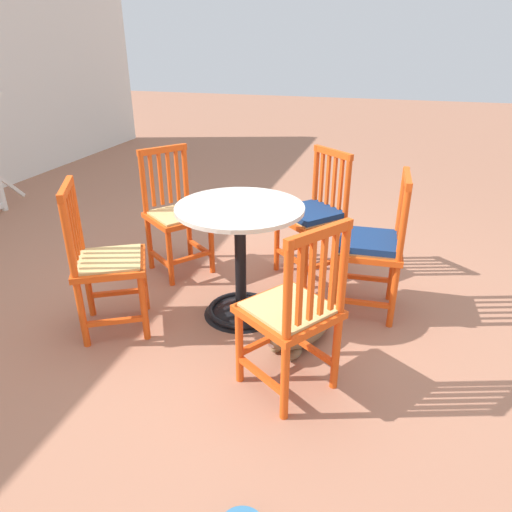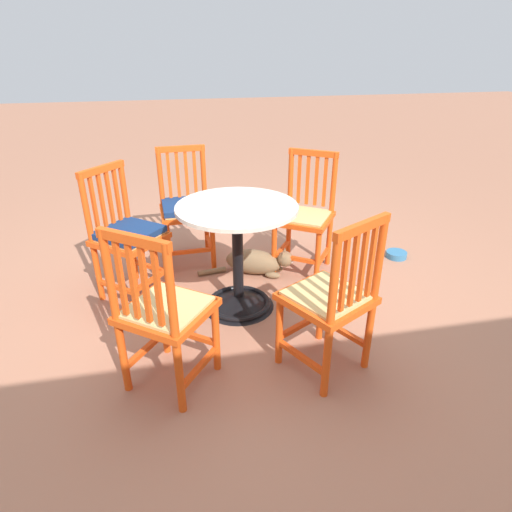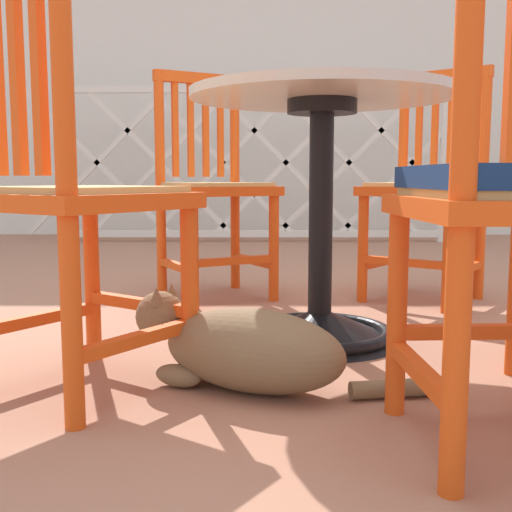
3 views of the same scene
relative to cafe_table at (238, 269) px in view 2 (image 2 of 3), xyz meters
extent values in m
plane|color=#A36B51|center=(-0.06, -0.06, -0.28)|extent=(24.00, 24.00, 0.00)
cone|color=black|center=(0.00, 0.00, -0.23)|extent=(0.48, 0.48, 0.10)
torus|color=black|center=(0.00, 0.00, -0.26)|extent=(0.44, 0.44, 0.04)
cylinder|color=black|center=(0.00, 0.00, 0.09)|extent=(0.07, 0.07, 0.66)
cylinder|color=black|center=(0.00, 0.00, 0.40)|extent=(0.20, 0.20, 0.04)
cylinder|color=beige|center=(0.00, 0.00, 0.43)|extent=(0.76, 0.76, 0.02)
cylinder|color=#E04C14|center=(0.10, -0.58, -0.06)|extent=(0.04, 0.04, 0.45)
cylinder|color=#E04C14|center=(0.44, -0.57, -0.06)|extent=(0.04, 0.04, 0.45)
cylinder|color=#E04C14|center=(0.12, -0.92, 0.17)|extent=(0.04, 0.04, 0.91)
cylinder|color=#E04C14|center=(0.46, -0.91, 0.17)|extent=(0.04, 0.04, 0.91)
cube|color=#E04C14|center=(0.11, -0.75, -0.14)|extent=(0.04, 0.34, 0.03)
cube|color=#E04C14|center=(0.45, -0.74, -0.14)|extent=(0.04, 0.34, 0.03)
cube|color=#E04C14|center=(0.27, -0.58, -0.11)|extent=(0.34, 0.04, 0.03)
cube|color=#E04C14|center=(0.28, -0.75, 0.15)|extent=(0.42, 0.42, 0.04)
cube|color=tan|center=(0.28, -0.75, 0.17)|extent=(0.36, 0.36, 0.02)
cube|color=#E04C14|center=(0.18, -0.92, 0.40)|extent=(0.02, 0.02, 0.39)
cube|color=#E04C14|center=(0.25, -0.92, 0.40)|extent=(0.02, 0.02, 0.39)
cube|color=#E04C14|center=(0.32, -0.91, 0.40)|extent=(0.02, 0.02, 0.39)
cube|color=#E04C14|center=(0.39, -0.91, 0.40)|extent=(0.02, 0.02, 0.39)
cube|color=#E04C14|center=(0.29, -0.92, 0.61)|extent=(0.38, 0.05, 0.04)
cube|color=navy|center=(0.28, -0.75, 0.20)|extent=(0.38, 0.38, 0.04)
cylinder|color=#E04C14|center=(0.45, -0.32, -0.06)|extent=(0.04, 0.04, 0.45)
cylinder|color=#E04C14|center=(0.67, -0.07, -0.06)|extent=(0.04, 0.04, 0.45)
cylinder|color=#E04C14|center=(0.71, -0.55, 0.17)|extent=(0.04, 0.04, 0.91)
cylinder|color=#E04C14|center=(0.93, -0.29, 0.17)|extent=(0.04, 0.04, 0.91)
cube|color=#E04C14|center=(0.58, -0.44, -0.14)|extent=(0.28, 0.24, 0.03)
cube|color=#E04C14|center=(0.80, -0.18, -0.14)|extent=(0.28, 0.24, 0.03)
cube|color=#E04C14|center=(0.56, -0.20, -0.11)|extent=(0.24, 0.28, 0.03)
cube|color=#E04C14|center=(0.69, -0.31, 0.15)|extent=(0.56, 0.56, 0.04)
cube|color=tan|center=(0.69, -0.31, 0.17)|extent=(0.49, 0.49, 0.02)
cube|color=#E04C14|center=(0.75, -0.49, 0.40)|extent=(0.03, 0.03, 0.39)
cube|color=#E04C14|center=(0.79, -0.44, 0.40)|extent=(0.03, 0.03, 0.39)
cube|color=#E04C14|center=(0.84, -0.39, 0.40)|extent=(0.03, 0.03, 0.39)
cube|color=#E04C14|center=(0.88, -0.34, 0.40)|extent=(0.03, 0.03, 0.39)
cube|color=#E04C14|center=(0.82, -0.42, 0.61)|extent=(0.27, 0.31, 0.04)
cube|color=navy|center=(0.69, -0.31, 0.20)|extent=(0.51, 0.51, 0.04)
cylinder|color=#E04C14|center=(0.49, 0.39, -0.06)|extent=(0.04, 0.04, 0.45)
cylinder|color=#E04C14|center=(0.22, 0.60, -0.06)|extent=(0.04, 0.04, 0.45)
cylinder|color=#E04C14|center=(0.70, 0.66, 0.17)|extent=(0.04, 0.04, 0.91)
cylinder|color=#E04C14|center=(0.43, 0.87, 0.17)|extent=(0.04, 0.04, 0.91)
cube|color=#E04C14|center=(0.60, 0.52, -0.14)|extent=(0.23, 0.29, 0.03)
cube|color=#E04C14|center=(0.33, 0.73, -0.14)|extent=(0.23, 0.29, 0.03)
cube|color=#E04C14|center=(0.36, 0.49, -0.11)|extent=(0.29, 0.23, 0.03)
cube|color=#E04C14|center=(0.46, 0.63, 0.15)|extent=(0.56, 0.56, 0.04)
cube|color=tan|center=(0.46, 0.63, 0.17)|extent=(0.49, 0.49, 0.02)
cube|color=#E04C14|center=(0.65, 0.70, 0.40)|extent=(0.03, 0.03, 0.39)
cube|color=#E04C14|center=(0.59, 0.74, 0.40)|extent=(0.03, 0.03, 0.39)
cube|color=#E04C14|center=(0.54, 0.78, 0.40)|extent=(0.03, 0.03, 0.39)
cube|color=#E04C14|center=(0.48, 0.82, 0.40)|extent=(0.03, 0.03, 0.39)
cube|color=#E04C14|center=(0.56, 0.76, 0.61)|extent=(0.32, 0.26, 0.04)
cylinder|color=#E04C14|center=(-0.12, 0.61, -0.06)|extent=(0.04, 0.04, 0.45)
cylinder|color=#E04C14|center=(-0.42, 0.45, -0.06)|extent=(0.04, 0.04, 0.45)
cylinder|color=#E04C14|center=(-0.29, 0.91, 0.17)|extent=(0.04, 0.04, 0.91)
cylinder|color=#E04C14|center=(-0.58, 0.75, 0.17)|extent=(0.04, 0.04, 0.91)
cube|color=#E04C14|center=(-0.20, 0.76, -0.14)|extent=(0.19, 0.31, 0.03)
cube|color=#E04C14|center=(-0.50, 0.60, -0.14)|extent=(0.19, 0.31, 0.03)
cube|color=#E04C14|center=(-0.27, 0.53, -0.11)|extent=(0.31, 0.19, 0.03)
cube|color=#E04C14|center=(-0.35, 0.68, 0.15)|extent=(0.54, 0.54, 0.04)
cube|color=tan|center=(-0.35, 0.68, 0.17)|extent=(0.47, 0.47, 0.02)
cube|color=#E04C14|center=(-0.35, 0.88, 0.40)|extent=(0.03, 0.03, 0.39)
cube|color=#E04C14|center=(-0.41, 0.85, 0.40)|extent=(0.03, 0.03, 0.39)
cube|color=#E04C14|center=(-0.46, 0.81, 0.40)|extent=(0.03, 0.03, 0.39)
cube|color=#E04C14|center=(-0.52, 0.78, 0.40)|extent=(0.03, 0.03, 0.39)
cube|color=#E04C14|center=(-0.44, 0.83, 0.61)|extent=(0.35, 0.21, 0.04)
cylinder|color=#E04C14|center=(-0.62, -0.19, -0.06)|extent=(0.04, 0.04, 0.45)
cylinder|color=#E04C14|center=(-0.34, -0.39, -0.06)|extent=(0.04, 0.04, 0.45)
cylinder|color=#E04C14|center=(-0.82, -0.47, 0.17)|extent=(0.04, 0.04, 0.91)
cylinder|color=#E04C14|center=(-0.54, -0.67, 0.17)|extent=(0.04, 0.04, 0.91)
cube|color=#E04C14|center=(-0.72, -0.33, -0.14)|extent=(0.22, 0.30, 0.03)
cube|color=#E04C14|center=(-0.44, -0.53, -0.14)|extent=(0.22, 0.30, 0.03)
cube|color=#E04C14|center=(-0.48, -0.29, -0.11)|extent=(0.30, 0.22, 0.03)
cube|color=#E04C14|center=(-0.58, -0.43, 0.15)|extent=(0.56, 0.56, 0.04)
cube|color=tan|center=(-0.58, -0.43, 0.17)|extent=(0.49, 0.49, 0.02)
cube|color=#E04C14|center=(-0.76, -0.51, 0.40)|extent=(0.03, 0.03, 0.39)
cube|color=#E04C14|center=(-0.70, -0.55, 0.40)|extent=(0.03, 0.03, 0.39)
cube|color=#E04C14|center=(-0.65, -0.59, 0.40)|extent=(0.03, 0.03, 0.39)
cube|color=#E04C14|center=(-0.59, -0.63, 0.40)|extent=(0.03, 0.03, 0.39)
cube|color=#E04C14|center=(-0.68, -0.57, 0.61)|extent=(0.33, 0.24, 0.04)
ellipsoid|color=brown|center=(-0.19, -0.45, -0.19)|extent=(0.48, 0.37, 0.19)
ellipsoid|color=silver|center=(-0.28, -0.41, -0.20)|extent=(0.23, 0.21, 0.14)
sphere|color=brown|center=(-0.42, -0.34, -0.13)|extent=(0.12, 0.12, 0.12)
ellipsoid|color=silver|center=(-0.46, -0.32, -0.15)|extent=(0.06, 0.07, 0.04)
cone|color=brown|center=(-0.42, -0.38, -0.08)|extent=(0.04, 0.04, 0.04)
cone|color=brown|center=(-0.39, -0.32, -0.08)|extent=(0.04, 0.04, 0.04)
ellipsoid|color=brown|center=(-0.37, -0.43, -0.26)|extent=(0.13, 0.10, 0.05)
ellipsoid|color=brown|center=(-0.32, -0.33, -0.26)|extent=(0.13, 0.10, 0.05)
cylinder|color=brown|center=(0.13, -0.49, -0.26)|extent=(0.22, 0.07, 0.04)
cylinder|color=teal|center=(-1.43, -0.46, -0.26)|extent=(0.17, 0.17, 0.05)
camera|label=1|loc=(-2.46, -0.82, 1.34)|focal=32.96mm
camera|label=2|loc=(0.40, 2.47, 1.34)|focal=30.25mm
camera|label=3|loc=(-0.18, -1.84, 0.20)|focal=44.28mm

